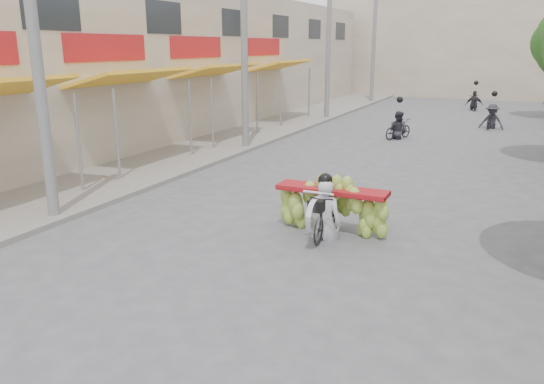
# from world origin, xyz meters

# --- Properties ---
(ground) EXTENTS (120.00, 120.00, 0.00)m
(ground) POSITION_xyz_m (0.00, 0.00, 0.00)
(ground) COLOR #57565C
(ground) RESTS_ON ground
(sidewalk_left) EXTENTS (4.00, 60.00, 0.12)m
(sidewalk_left) POSITION_xyz_m (-7.00, 15.00, 0.06)
(sidewalk_left) COLOR gray
(sidewalk_left) RESTS_ON ground
(shophouse_row_left) EXTENTS (9.77, 40.00, 6.00)m
(shophouse_row_left) POSITION_xyz_m (-11.98, 13.98, 3.00)
(shophouse_row_left) COLOR #B4A48E
(shophouse_row_left) RESTS_ON ground
(far_building) EXTENTS (20.00, 6.00, 7.00)m
(far_building) POSITION_xyz_m (0.00, 38.00, 3.50)
(far_building) COLOR #B4A48E
(far_building) RESTS_ON ground
(utility_pole_near) EXTENTS (0.60, 0.24, 8.00)m
(utility_pole_near) POSITION_xyz_m (-5.40, 3.00, 4.03)
(utility_pole_near) COLOR slate
(utility_pole_near) RESTS_ON ground
(utility_pole_mid) EXTENTS (0.60, 0.24, 8.00)m
(utility_pole_mid) POSITION_xyz_m (-5.40, 12.00, 4.03)
(utility_pole_mid) COLOR slate
(utility_pole_mid) RESTS_ON ground
(utility_pole_far) EXTENTS (0.60, 0.24, 8.00)m
(utility_pole_far) POSITION_xyz_m (-5.40, 21.00, 4.03)
(utility_pole_far) COLOR slate
(utility_pole_far) RESTS_ON ground
(utility_pole_back) EXTENTS (0.60, 0.24, 8.00)m
(utility_pole_back) POSITION_xyz_m (-5.40, 30.00, 4.03)
(utility_pole_back) COLOR slate
(utility_pole_back) RESTS_ON ground
(banana_motorbike) EXTENTS (2.23, 1.81, 2.24)m
(banana_motorbike) POSITION_xyz_m (0.32, 4.55, 0.74)
(banana_motorbike) COLOR black
(banana_motorbike) RESTS_ON ground
(bg_motorbike_a) EXTENTS (1.10, 1.53, 1.95)m
(bg_motorbike_a) POSITION_xyz_m (-0.81, 16.53, 0.78)
(bg_motorbike_a) COLOR black
(bg_motorbike_a) RESTS_ON ground
(bg_motorbike_b) EXTENTS (1.13, 1.76, 1.95)m
(bg_motorbike_b) POSITION_xyz_m (2.49, 21.02, 0.84)
(bg_motorbike_b) COLOR black
(bg_motorbike_b) RESTS_ON ground
(bg_motorbike_c) EXTENTS (1.06, 1.56, 1.95)m
(bg_motorbike_c) POSITION_xyz_m (1.16, 28.30, 0.82)
(bg_motorbike_c) COLOR black
(bg_motorbike_c) RESTS_ON ground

